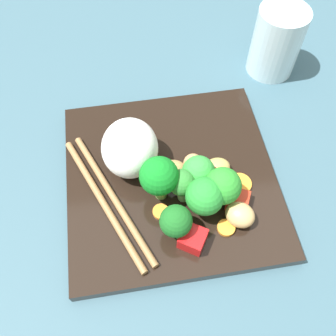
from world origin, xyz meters
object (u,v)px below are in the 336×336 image
at_px(broccoli_floret_2, 222,186).
at_px(drinking_glass, 276,42).
at_px(square_plate, 171,179).
at_px(rice_mound, 130,148).
at_px(chopstick_pair, 108,200).
at_px(carrot_slice_2, 161,212).

distance_m(broccoli_floret_2, drinking_glass, 0.28).
xyz_separation_m(square_plate, rice_mound, (0.03, 0.05, 0.05)).
bearing_deg(chopstick_pair, drinking_glass, 104.26).
distance_m(chopstick_pair, drinking_glass, 0.36).
bearing_deg(square_plate, rice_mound, 62.25).
relative_size(rice_mound, drinking_glass, 0.75).
height_order(carrot_slice_2, chopstick_pair, chopstick_pair).
bearing_deg(square_plate, chopstick_pair, 107.94).
bearing_deg(drinking_glass, square_plate, 136.07).
bearing_deg(broccoli_floret_2, carrot_slice_2, 95.40).
bearing_deg(rice_mound, drinking_glass, -54.51).
height_order(broccoli_floret_2, drinking_glass, drinking_glass).
distance_m(broccoli_floret_2, chopstick_pair, 0.15).
xyz_separation_m(rice_mound, drinking_glass, (0.17, -0.24, 0.00)).
relative_size(broccoli_floret_2, chopstick_pair, 0.31).
distance_m(carrot_slice_2, drinking_glass, 0.33).
bearing_deg(rice_mound, chopstick_pair, 147.36).
bearing_deg(carrot_slice_2, square_plate, -20.77).
height_order(square_plate, chopstick_pair, chopstick_pair).
bearing_deg(square_plate, carrot_slice_2, 159.23).
height_order(carrot_slice_2, drinking_glass, drinking_glass).
relative_size(rice_mound, carrot_slice_2, 3.88).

